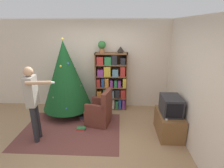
{
  "coord_description": "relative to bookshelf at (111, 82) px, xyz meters",
  "views": [
    {
      "loc": [
        0.61,
        -3.26,
        2.42
      ],
      "look_at": [
        0.42,
        0.81,
        1.05
      ],
      "focal_mm": 28.0,
      "sensor_mm": 36.0,
      "label": 1
    }
  ],
  "objects": [
    {
      "name": "wall_right",
      "position": [
        1.72,
        -1.62,
        0.46
      ],
      "size": [
        0.1,
        8.0,
        2.6
      ],
      "color": "beige",
      "rests_on": "ground_plane"
    },
    {
      "name": "area_rug",
      "position": [
        -0.92,
        -1.26,
        -0.83
      ],
      "size": [
        2.35,
        1.7,
        0.01
      ],
      "color": "brown",
      "rests_on": "ground_plane"
    },
    {
      "name": "christmas_tree",
      "position": [
        -1.22,
        -0.39,
        0.3
      ],
      "size": [
        1.33,
        1.33,
        2.13
      ],
      "color": "#4C3323",
      "rests_on": "ground_plane"
    },
    {
      "name": "tv_stand",
      "position": [
        1.39,
        -1.29,
        -0.57
      ],
      "size": [
        0.51,
        0.87,
        0.53
      ],
      "color": "brown",
      "rests_on": "ground_plane"
    },
    {
      "name": "ground_plane",
      "position": [
        -0.37,
        -1.62,
        -0.84
      ],
      "size": [
        14.0,
        14.0,
        0.0
      ],
      "primitive_type": "plane",
      "color": "#9E7A56"
    },
    {
      "name": "television",
      "position": [
        1.39,
        -1.3,
        -0.1
      ],
      "size": [
        0.42,
        0.57,
        0.4
      ],
      "color": "#28282D",
      "rests_on": "tv_stand"
    },
    {
      "name": "wall_back",
      "position": [
        -0.37,
        0.24,
        0.46
      ],
      "size": [
        8.0,
        0.1,
        2.6
      ],
      "color": "beige",
      "rests_on": "ground_plane"
    },
    {
      "name": "game_remote",
      "position": [
        1.24,
        -1.55,
        -0.29
      ],
      "size": [
        0.04,
        0.12,
        0.02
      ],
      "color": "white",
      "rests_on": "tv_stand"
    },
    {
      "name": "book_pile_by_chair",
      "position": [
        -0.69,
        -1.21,
        -0.81
      ],
      "size": [
        0.22,
        0.16,
        0.06
      ],
      "color": "#B22D28",
      "rests_on": "ground_plane"
    },
    {
      "name": "armchair",
      "position": [
        -0.24,
        -0.9,
        -0.52
      ],
      "size": [
        0.68,
        0.68,
        0.92
      ],
      "rotation": [
        0.0,
        0.0,
        -1.8
      ],
      "color": "brown",
      "rests_on": "ground_plane"
    },
    {
      "name": "potted_plant",
      "position": [
        -0.26,
        0.01,
        1.04
      ],
      "size": [
        0.22,
        0.22,
        0.33
      ],
      "color": "#935B38",
      "rests_on": "bookshelf"
    },
    {
      "name": "bookshelf",
      "position": [
        0.0,
        0.0,
        0.0
      ],
      "size": [
        0.92,
        0.32,
        1.69
      ],
      "color": "brown",
      "rests_on": "ground_plane"
    },
    {
      "name": "table_lamp",
      "position": [
        0.26,
        0.01,
        0.96
      ],
      "size": [
        0.2,
        0.2,
        0.18
      ],
      "color": "#473828",
      "rests_on": "bookshelf"
    },
    {
      "name": "standing_person",
      "position": [
        -1.55,
        -1.63,
        0.14
      ],
      "size": [
        0.66,
        0.47,
        1.66
      ],
      "rotation": [
        0.0,
        0.0,
        -1.46
      ],
      "color": "#232328",
      "rests_on": "ground_plane"
    },
    {
      "name": "book_pile_near_tree",
      "position": [
        -0.71,
        -0.74,
        -0.78
      ],
      "size": [
        0.23,
        0.18,
        0.11
      ],
      "color": "gold",
      "rests_on": "ground_plane"
    }
  ]
}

